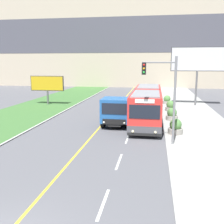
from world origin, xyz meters
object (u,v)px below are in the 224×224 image
at_px(planter_round_near, 176,127).
at_px(planter_round_far, 167,100).
at_px(planter_round_second, 172,115).
at_px(traffic_light_mast, 165,90).
at_px(billboard_large, 198,61).
at_px(city_bus, 147,105).
at_px(billboard_small, 47,84).
at_px(dump_truck, 118,111).
at_px(planter_round_third, 170,106).
at_px(car_distant, 151,96).

relative_size(planter_round_near, planter_round_far, 1.03).
bearing_deg(planter_round_second, planter_round_near, -90.20).
bearing_deg(traffic_light_mast, billboard_large, 75.20).
bearing_deg(city_bus, billboard_small, 149.02).
bearing_deg(city_bus, planter_round_near, -62.08).
xyz_separation_m(dump_truck, planter_round_second, (4.91, 2.61, -0.68)).
height_order(planter_round_third, planter_round_far, planter_round_third).
xyz_separation_m(city_bus, car_distant, (0.11, 14.20, -0.89)).
relative_size(car_distant, traffic_light_mast, 0.72).
bearing_deg(car_distant, billboard_small, -155.56).
bearing_deg(billboard_large, car_distant, 145.36).
relative_size(billboard_small, planter_round_far, 3.92).
bearing_deg(planter_round_far, billboard_large, -6.48).
distance_m(car_distant, planter_round_far, 4.25).
xyz_separation_m(city_bus, dump_truck, (-2.53, -2.06, -0.30)).
bearing_deg(car_distant, planter_round_second, -80.54).
bearing_deg(city_bus, planter_round_second, 13.11).
xyz_separation_m(car_distant, billboard_small, (-13.52, -6.15, 2.04)).
bearing_deg(dump_truck, planter_round_third, 56.58).
bearing_deg(dump_truck, billboard_small, 137.10).
bearing_deg(dump_truck, planter_round_second, 28.02).
distance_m(planter_round_second, planter_round_third, 5.02).
xyz_separation_m(car_distant, planter_round_third, (2.40, -8.63, -0.10)).
bearing_deg(billboard_large, traffic_light_mast, -104.80).
height_order(traffic_light_mast, planter_round_third, traffic_light_mast).
xyz_separation_m(car_distant, traffic_light_mast, (1.24, -21.37, 3.10)).
bearing_deg(planter_round_far, car_distant, 121.69).
height_order(billboard_small, planter_round_third, billboard_small).
xyz_separation_m(traffic_light_mast, planter_round_near, (1.01, 2.71, -3.19)).
bearing_deg(billboard_small, traffic_light_mast, -45.89).
bearing_deg(city_bus, billboard_large, 59.75).
distance_m(billboard_large, planter_round_third, 7.72).
xyz_separation_m(traffic_light_mast, planter_round_far, (0.99, 17.75, -3.21)).
height_order(city_bus, planter_round_near, city_bus).
xyz_separation_m(city_bus, planter_round_near, (2.36, -4.46, -0.98)).
distance_m(city_bus, planter_round_near, 5.14).
xyz_separation_m(dump_truck, planter_round_third, (5.03, 7.63, -0.69)).
distance_m(car_distant, planter_round_second, 13.83).
bearing_deg(traffic_light_mast, billboard_small, 134.11).
height_order(car_distant, billboard_small, billboard_small).
relative_size(planter_round_second, planter_round_third, 1.01).
distance_m(billboard_small, planter_round_second, 17.61).
height_order(dump_truck, traffic_light_mast, traffic_light_mast).
relative_size(car_distant, planter_round_near, 3.61).
bearing_deg(planter_round_third, planter_round_near, -90.80).
bearing_deg(planter_round_far, dump_truck, -111.07).
bearing_deg(traffic_light_mast, dump_truck, 127.19).
height_order(traffic_light_mast, planter_round_second, traffic_light_mast).
height_order(planter_round_near, planter_round_second, planter_round_second).
bearing_deg(planter_round_far, planter_round_near, -89.91).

